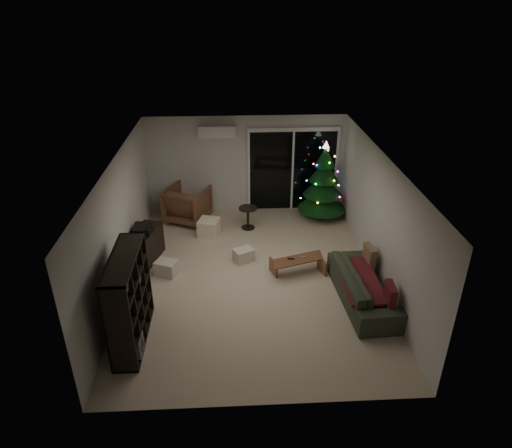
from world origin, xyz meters
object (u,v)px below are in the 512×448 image
at_px(christmas_tree, 324,180).
at_px(bookshelf, 117,300).
at_px(sofa, 364,286).
at_px(media_cabinet, 145,247).
at_px(armchair, 187,204).
at_px(coffee_table, 298,266).

bearing_deg(christmas_tree, bookshelf, -133.23).
xyz_separation_m(bookshelf, sofa, (4.30, 0.85, -0.48)).
bearing_deg(media_cabinet, bookshelf, -75.88).
xyz_separation_m(media_cabinet, armchair, (0.76, 1.93, 0.09)).
bearing_deg(coffee_table, christmas_tree, 51.46).
bearing_deg(bookshelf, sofa, -2.55).
bearing_deg(media_cabinet, coffee_table, 3.01).
height_order(armchair, christmas_tree, christmas_tree).
bearing_deg(bookshelf, armchair, 66.52).
xyz_separation_m(media_cabinet, coffee_table, (3.20, -0.63, -0.19)).
relative_size(media_cabinet, christmas_tree, 0.57).
relative_size(bookshelf, armchair, 1.62).
bearing_deg(armchair, media_cabinet, 92.38).
height_order(sofa, christmas_tree, christmas_tree).
bearing_deg(sofa, bookshelf, 97.58).
bearing_deg(coffee_table, sofa, -59.86).
bearing_deg(armchair, sofa, 158.79).
height_order(bookshelf, armchair, bookshelf).
bearing_deg(coffee_table, media_cabinet, 150.77).
bearing_deg(bookshelf, coffee_table, 16.08).
bearing_deg(christmas_tree, sofa, -87.86).
distance_m(media_cabinet, sofa, 4.59).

